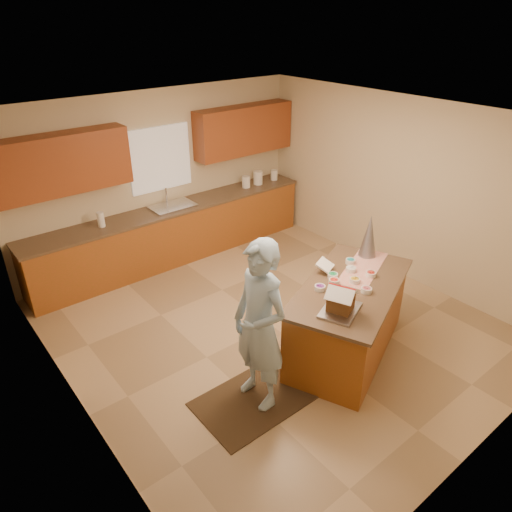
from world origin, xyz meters
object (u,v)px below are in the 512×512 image
object	(u,v)px
island_base	(348,320)
tinsel_tree	(369,236)
boy	(260,326)
gingerbread_house	(341,301)

from	to	relation	value
island_base	tinsel_tree	distance (m)	1.11
island_base	tinsel_tree	xyz separation A→B (m)	(0.71, 0.36, 0.77)
island_base	tinsel_tree	bearing A→B (deg)	3.67
boy	gingerbread_house	size ratio (longest dim) A/B	5.05
island_base	boy	world-z (taller)	boy
tinsel_tree	gingerbread_house	size ratio (longest dim) A/B	1.51
tinsel_tree	boy	bearing A→B (deg)	-171.09
island_base	gingerbread_house	bearing A→B (deg)	-174.81
boy	gingerbread_house	world-z (taller)	boy
boy	gingerbread_house	bearing A→B (deg)	68.26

